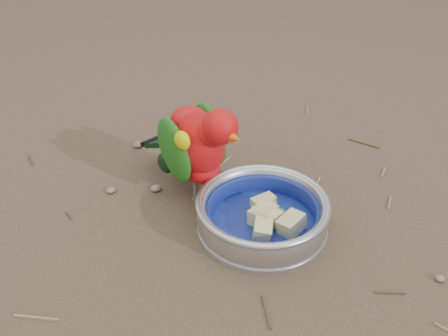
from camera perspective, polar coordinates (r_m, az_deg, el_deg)
ground at (r=0.84m, az=0.71°, el=-7.68°), size 60.00×60.00×0.00m
food_bowl at (r=0.85m, az=4.34°, el=-6.59°), size 0.22×0.22×0.02m
bowl_wall at (r=0.83m, az=4.43°, el=-5.00°), size 0.22×0.22×0.04m
fruit_wedges at (r=0.83m, az=4.41°, el=-5.38°), size 0.13×0.13×0.03m
lory_parrot at (r=0.88m, az=-2.95°, el=1.93°), size 0.17×0.25×0.19m
ground_debris at (r=0.84m, az=-1.76°, el=-7.37°), size 0.90×0.80×0.01m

